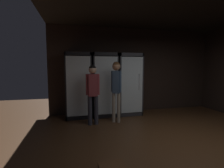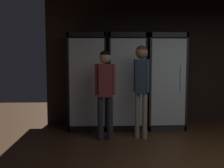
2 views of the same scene
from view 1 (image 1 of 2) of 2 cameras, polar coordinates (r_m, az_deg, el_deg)
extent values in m
plane|color=#422816|center=(3.57, 29.14, -19.96)|extent=(12.00, 12.00, 0.00)
cube|color=black|center=(5.82, 9.41, 4.64)|extent=(6.00, 0.06, 2.80)
cube|color=black|center=(4.23, 21.27, 23.62)|extent=(6.00, 8.00, 0.06)
cube|color=black|center=(5.34, -11.60, -0.13)|extent=(0.75, 0.04, 1.94)
cube|color=black|center=(5.05, -15.54, -0.55)|extent=(0.04, 0.62, 1.94)
cube|color=black|center=(5.07, -7.50, -0.37)|extent=(0.04, 0.62, 1.94)
cube|color=black|center=(5.04, -11.73, 9.99)|extent=(0.75, 0.62, 0.10)
cube|color=black|center=(5.23, -11.31, -10.53)|extent=(0.75, 0.62, 0.10)
cube|color=white|center=(5.31, -11.59, -0.17)|extent=(0.67, 0.02, 1.70)
cube|color=silver|center=(4.75, -11.41, -0.84)|extent=(0.67, 0.02, 1.70)
cylinder|color=#B2B2B7|center=(4.73, -8.70, 0.35)|extent=(0.02, 0.02, 0.50)
cube|color=silver|center=(5.21, -11.33, -9.79)|extent=(0.65, 0.54, 0.02)
cylinder|color=#336B38|center=(5.16, -13.70, -8.83)|extent=(0.06, 0.06, 0.18)
cylinder|color=#336B38|center=(5.13, -13.73, -7.44)|extent=(0.02, 0.02, 0.07)
cylinder|color=#B2332D|center=(5.17, -13.69, -9.12)|extent=(0.06, 0.06, 0.06)
cylinder|color=#194723|center=(5.14, -11.24, -8.72)|extent=(0.07, 0.07, 0.21)
cylinder|color=#194723|center=(5.11, -11.27, -7.26)|extent=(0.03, 0.03, 0.06)
cylinder|color=tan|center=(5.14, -11.24, -8.74)|extent=(0.08, 0.08, 0.08)
cylinder|color=brown|center=(5.22, -8.98, -8.27)|extent=(0.08, 0.08, 0.24)
cylinder|color=brown|center=(5.19, -9.00, -6.66)|extent=(0.02, 0.02, 0.06)
cylinder|color=#2D2D33|center=(5.23, -8.97, -8.62)|extent=(0.08, 0.08, 0.09)
cube|color=silver|center=(5.11, -11.42, -5.22)|extent=(0.65, 0.54, 0.02)
cylinder|color=brown|center=(5.12, -13.20, -3.85)|extent=(0.08, 0.08, 0.23)
cylinder|color=brown|center=(5.10, -13.24, -2.10)|extent=(0.03, 0.03, 0.09)
cylinder|color=#2D2D33|center=(5.12, -13.20, -3.96)|extent=(0.08, 0.08, 0.08)
cylinder|color=#9EAD99|center=(5.10, -9.62, -3.91)|extent=(0.07, 0.07, 0.21)
cylinder|color=#9EAD99|center=(5.08, -9.64, -2.36)|extent=(0.02, 0.02, 0.07)
cylinder|color=beige|center=(5.11, -9.61, -4.25)|extent=(0.07, 0.07, 0.07)
cube|color=silver|center=(5.05, -11.51, -0.52)|extent=(0.65, 0.54, 0.02)
cylinder|color=#194723|center=(5.03, -14.37, 0.83)|extent=(0.08, 0.08, 0.24)
cylinder|color=#194723|center=(5.02, -14.41, 2.58)|extent=(0.03, 0.03, 0.07)
cylinder|color=#B2332D|center=(5.03, -14.36, 0.72)|extent=(0.08, 0.08, 0.07)
cylinder|color=black|center=(5.06, -12.51, 0.66)|extent=(0.07, 0.07, 0.19)
cylinder|color=black|center=(5.05, -12.54, 2.31)|extent=(0.03, 0.03, 0.10)
cylinder|color=tan|center=(5.06, -12.51, 0.66)|extent=(0.07, 0.07, 0.07)
cylinder|color=gray|center=(5.02, -10.68, 0.68)|extent=(0.06, 0.06, 0.20)
cylinder|color=gray|center=(5.01, -10.71, 2.34)|extent=(0.02, 0.02, 0.10)
cylinder|color=#2D2D33|center=(5.02, -10.68, 0.49)|extent=(0.07, 0.07, 0.05)
cylinder|color=gray|center=(5.04, -8.77, 0.97)|extent=(0.07, 0.07, 0.24)
cylinder|color=gray|center=(5.02, -8.80, 2.74)|extent=(0.02, 0.02, 0.07)
cylinder|color=#2D2D33|center=(5.04, -8.77, 0.62)|extent=(0.07, 0.07, 0.07)
cube|color=silver|center=(5.02, -11.61, 4.27)|extent=(0.65, 0.54, 0.02)
cylinder|color=brown|center=(5.05, -14.04, 5.51)|extent=(0.07, 0.07, 0.21)
cylinder|color=brown|center=(5.05, -14.08, 7.16)|extent=(0.02, 0.02, 0.08)
cylinder|color=beige|center=(5.05, -14.04, 5.60)|extent=(0.07, 0.07, 0.07)
cylinder|color=black|center=(4.98, -11.65, 5.63)|extent=(0.06, 0.06, 0.22)
cylinder|color=black|center=(4.99, -11.68, 7.40)|extent=(0.02, 0.02, 0.09)
cylinder|color=#2D2D33|center=(4.98, -11.65, 5.60)|extent=(0.07, 0.07, 0.07)
cylinder|color=brown|center=(5.03, -9.19, 5.72)|extent=(0.07, 0.07, 0.23)
cylinder|color=brown|center=(5.03, -9.22, 7.52)|extent=(0.03, 0.03, 0.09)
cylinder|color=#2D2D33|center=(5.03, -9.19, 5.46)|extent=(0.08, 0.08, 0.08)
cube|color=black|center=(5.42, -3.17, 0.06)|extent=(0.75, 0.04, 1.94)
cube|color=black|center=(5.08, -6.56, -0.35)|extent=(0.04, 0.62, 1.94)
cube|color=black|center=(5.21, 1.23, -0.16)|extent=(0.04, 0.62, 1.94)
cube|color=black|center=(5.12, -2.66, 10.03)|extent=(0.75, 0.62, 0.10)
cube|color=black|center=(5.31, -2.57, -10.17)|extent=(0.75, 0.62, 0.10)
cube|color=white|center=(5.39, -3.12, 0.03)|extent=(0.67, 0.02, 1.70)
cube|color=silver|center=(4.84, -1.97, -0.62)|extent=(0.67, 0.02, 1.70)
cylinder|color=#B2B2B7|center=(4.85, 0.69, 0.55)|extent=(0.02, 0.02, 0.50)
cube|color=silver|center=(5.29, -2.57, -9.44)|extent=(0.65, 0.54, 0.02)
cylinder|color=#9EAD99|center=(5.22, -5.14, -8.30)|extent=(0.06, 0.06, 0.22)
cylinder|color=#9EAD99|center=(5.19, -5.15, -6.64)|extent=(0.02, 0.02, 0.09)
cylinder|color=beige|center=(5.22, -5.14, -8.36)|extent=(0.07, 0.07, 0.08)
cylinder|color=black|center=(5.22, -3.38, -8.21)|extent=(0.07, 0.07, 0.24)
cylinder|color=black|center=(5.18, -3.39, -6.40)|extent=(0.02, 0.02, 0.10)
cylinder|color=tan|center=(5.22, -3.38, -8.35)|extent=(0.07, 0.07, 0.08)
cylinder|color=#9EAD99|center=(5.31, -1.73, -8.04)|extent=(0.07, 0.07, 0.22)
cylinder|color=#9EAD99|center=(5.28, -1.73, -6.41)|extent=(0.02, 0.02, 0.09)
cylinder|color=#2D2D33|center=(5.32, -1.73, -8.14)|extent=(0.07, 0.07, 0.08)
cylinder|color=brown|center=(5.30, -0.05, -8.17)|extent=(0.06, 0.06, 0.20)
cylinder|color=brown|center=(5.27, -0.05, -6.72)|extent=(0.02, 0.02, 0.07)
cylinder|color=#2D2D33|center=(5.31, -0.05, -8.39)|extent=(0.07, 0.07, 0.08)
cube|color=silver|center=(5.19, -2.59, -4.94)|extent=(0.65, 0.54, 0.02)
cylinder|color=black|center=(5.18, -5.10, -3.74)|extent=(0.07, 0.07, 0.21)
cylinder|color=black|center=(5.16, -5.11, -2.09)|extent=(0.03, 0.03, 0.09)
cylinder|color=#2D2D33|center=(5.18, -5.10, -3.84)|extent=(0.08, 0.08, 0.08)
cylinder|color=#9EAD99|center=(5.14, -2.60, -3.85)|extent=(0.08, 0.08, 0.20)
cylinder|color=#9EAD99|center=(5.11, -2.61, -2.36)|extent=(0.02, 0.02, 0.07)
cylinder|color=beige|center=(5.14, -2.60, -3.82)|extent=(0.08, 0.08, 0.05)
cylinder|color=#9EAD99|center=(5.18, -0.24, -3.84)|extent=(0.06, 0.06, 0.18)
cylinder|color=#9EAD99|center=(5.16, -0.24, -2.38)|extent=(0.02, 0.02, 0.08)
cylinder|color=#2D2D33|center=(5.19, -0.24, -3.95)|extent=(0.07, 0.07, 0.06)
cube|color=silver|center=(5.13, -2.62, -0.31)|extent=(0.65, 0.54, 0.02)
cylinder|color=#336B38|center=(5.12, -4.47, 0.91)|extent=(0.08, 0.08, 0.21)
cylinder|color=#336B38|center=(5.11, -4.49, 2.60)|extent=(0.03, 0.03, 0.10)
cylinder|color=tan|center=(5.12, -4.47, 0.90)|extent=(0.08, 0.08, 0.06)
cylinder|color=#336B38|center=(5.14, -0.81, 0.99)|extent=(0.06, 0.06, 0.21)
cylinder|color=#336B38|center=(5.13, -0.81, 2.54)|extent=(0.03, 0.03, 0.07)
cylinder|color=tan|center=(5.14, -0.81, 0.85)|extent=(0.07, 0.07, 0.05)
cube|color=silver|center=(5.11, -2.64, 4.40)|extent=(0.65, 0.54, 0.02)
cylinder|color=brown|center=(5.02, -5.19, 5.73)|extent=(0.07, 0.07, 0.22)
cylinder|color=brown|center=(5.02, -5.21, 7.35)|extent=(0.03, 0.03, 0.06)
cylinder|color=#2D2D33|center=(5.02, -5.19, 5.64)|extent=(0.08, 0.08, 0.08)
cylinder|color=brown|center=(5.09, -3.54, 5.64)|extent=(0.07, 0.07, 0.21)
cylinder|color=brown|center=(5.09, -3.55, 7.21)|extent=(0.02, 0.02, 0.07)
cylinder|color=tan|center=(5.09, -3.54, 5.41)|extent=(0.07, 0.07, 0.06)
cylinder|color=gray|center=(5.09, -1.76, 5.60)|extent=(0.07, 0.07, 0.20)
cylinder|color=gray|center=(5.09, -1.77, 7.07)|extent=(0.03, 0.03, 0.06)
cylinder|color=beige|center=(5.09, -1.76, 5.65)|extent=(0.07, 0.07, 0.06)
cylinder|color=#9EAD99|center=(5.13, 0.03, 5.75)|extent=(0.08, 0.08, 0.22)
cylinder|color=#9EAD99|center=(5.13, 0.03, 7.51)|extent=(0.03, 0.03, 0.09)
cylinder|color=#2D2D33|center=(5.13, 0.03, 5.66)|extent=(0.08, 0.08, 0.08)
cube|color=#2B2B30|center=(5.61, 4.85, 0.24)|extent=(0.75, 0.04, 1.94)
cube|color=#2B2B30|center=(5.23, 2.12, -0.14)|extent=(0.04, 0.62, 1.94)
cube|color=#2B2B30|center=(5.46, 9.34, 0.03)|extent=(0.04, 0.62, 1.94)
cube|color=#2B2B30|center=(5.32, 5.91, 9.84)|extent=(0.75, 0.62, 0.10)
cube|color=#2B2B30|center=(5.50, 5.71, -9.62)|extent=(0.75, 0.62, 0.10)
cube|color=white|center=(5.58, 4.94, 0.21)|extent=(0.67, 0.02, 1.70)
cube|color=silver|center=(5.05, 6.91, -0.39)|extent=(0.67, 0.02, 1.70)
cylinder|color=#B2B2B7|center=(5.10, 9.40, 0.73)|extent=(0.02, 0.02, 0.50)
cube|color=silver|center=(5.48, 5.72, -8.91)|extent=(0.65, 0.54, 0.02)
cylinder|color=#194723|center=(5.36, 3.27, -8.11)|extent=(0.07, 0.07, 0.19)
cylinder|color=#194723|center=(5.33, 3.28, -6.71)|extent=(0.02, 0.02, 0.08)
cylinder|color=#B2332D|center=(5.36, 3.27, -8.19)|extent=(0.07, 0.07, 0.07)
cylinder|color=gray|center=(5.40, 5.02, -7.76)|extent=(0.06, 0.06, 0.24)
cylinder|color=gray|center=(5.36, 5.04, -6.08)|extent=(0.02, 0.02, 0.09)
cylinder|color=white|center=(5.41, 5.02, -8.07)|extent=(0.06, 0.06, 0.08)
cylinder|color=#9EAD99|center=(5.49, 6.56, -7.56)|extent=(0.07, 0.07, 0.23)
cylinder|color=#9EAD99|center=(5.46, 6.58, -6.05)|extent=(0.02, 0.02, 0.06)
cylinder|color=white|center=(5.49, 6.56, -7.49)|extent=(0.08, 0.08, 0.07)
cylinder|color=brown|center=(5.50, 8.28, -7.63)|extent=(0.08, 0.08, 0.22)
cylinder|color=brown|center=(5.46, 8.31, -6.02)|extent=(0.03, 0.03, 0.09)
cylinder|color=tan|center=(5.50, 8.28, -7.88)|extent=(0.08, 0.08, 0.06)
cube|color=silver|center=(5.39, 5.76, -4.57)|extent=(0.65, 0.54, 0.02)
cylinder|color=gray|center=(5.34, 4.01, -3.49)|extent=(0.07, 0.07, 0.20)
cylinder|color=gray|center=(5.32, 4.02, -2.01)|extent=(0.02, 0.02, 0.08)
cylinder|color=tan|center=(5.34, 4.01, -3.70)|extent=(0.07, 0.07, 0.05)
cylinder|color=#336B38|center=(5.46, 7.35, -3.34)|extent=(0.07, 0.07, 0.20)
cylinder|color=#336B38|center=(5.44, 7.36, -1.96)|extent=(0.02, 0.02, 0.07)
cylinder|color=tan|center=(5.46, 7.34, -3.52)|extent=(0.08, 0.08, 0.05)
cube|color=silver|center=(5.33, 5.81, -0.11)|extent=(0.65, 0.54, 0.02)
cylinder|color=black|center=(5.25, 3.25, 0.96)|extent=(0.06, 0.06, 0.19)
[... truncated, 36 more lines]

